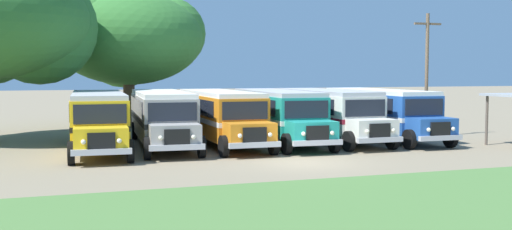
{
  "coord_description": "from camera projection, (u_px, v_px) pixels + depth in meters",
  "views": [
    {
      "loc": [
        -9.97,
        -23.05,
        3.83
      ],
      "look_at": [
        0.0,
        6.2,
        1.6
      ],
      "focal_mm": 41.77,
      "sensor_mm": 36.0,
      "label": 1
    }
  ],
  "objects": [
    {
      "name": "ground_plane",
      "position": [
        303.0,
        163.0,
        25.24
      ],
      "size": [
        220.0,
        220.0,
        0.0
      ],
      "primitive_type": "plane",
      "color": "#84755B"
    },
    {
      "name": "parked_bus_slot_4",
      "position": [
        327.0,
        112.0,
        33.58
      ],
      "size": [
        2.7,
        10.84,
        2.82
      ],
      "rotation": [
        0.0,
        0.0,
        -1.57
      ],
      "color": "silver",
      "rests_on": "ground_plane"
    },
    {
      "name": "foreground_grass_strip",
      "position": [
        432.0,
        209.0,
        16.65
      ],
      "size": [
        80.0,
        10.73,
        0.01
      ],
      "primitive_type": "cube",
      "color": "#4C7538",
      "rests_on": "ground_plane"
    },
    {
      "name": "parked_bus_slot_2",
      "position": [
        221.0,
        114.0,
        31.65
      ],
      "size": [
        2.71,
        10.84,
        2.82
      ],
      "rotation": [
        0.0,
        0.0,
        -1.57
      ],
      "color": "orange",
      "rests_on": "ground_plane"
    },
    {
      "name": "parked_bus_slot_3",
      "position": [
        278.0,
        113.0,
        32.53
      ],
      "size": [
        3.1,
        10.89,
        2.82
      ],
      "rotation": [
        0.0,
        0.0,
        -1.62
      ],
      "color": "teal",
      "rests_on": "ground_plane"
    },
    {
      "name": "utility_pole",
      "position": [
        427.0,
        71.0,
        34.86
      ],
      "size": [
        1.8,
        0.2,
        7.24
      ],
      "color": "brown",
      "rests_on": "ground_plane"
    },
    {
      "name": "broad_shade_tree",
      "position": [
        129.0,
        39.0,
        41.49
      ],
      "size": [
        10.84,
        10.94,
        9.33
      ],
      "color": "brown",
      "rests_on": "ground_plane"
    },
    {
      "name": "parked_bus_slot_5",
      "position": [
        381.0,
        111.0,
        34.42
      ],
      "size": [
        2.79,
        10.85,
        2.82
      ],
      "rotation": [
        0.0,
        0.0,
        -1.58
      ],
      "color": "#23519E",
      "rests_on": "ground_plane"
    },
    {
      "name": "parked_bus_slot_1",
      "position": [
        162.0,
        116.0,
        30.88
      ],
      "size": [
        3.24,
        10.92,
        2.82
      ],
      "rotation": [
        0.0,
        0.0,
        -1.63
      ],
      "color": "#9E9993",
      "rests_on": "ground_plane"
    },
    {
      "name": "parked_bus_slot_0",
      "position": [
        98.0,
        118.0,
        29.41
      ],
      "size": [
        3.14,
        10.9,
        2.82
      ],
      "rotation": [
        0.0,
        0.0,
        -1.62
      ],
      "color": "yellow",
      "rests_on": "ground_plane"
    }
  ]
}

